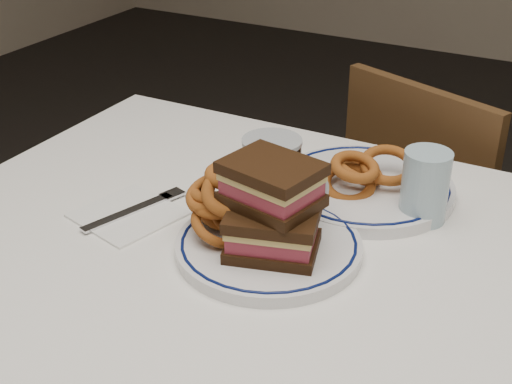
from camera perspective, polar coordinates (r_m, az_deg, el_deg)
The scene contains 11 objects.
dining_table at distance 1.08m, azimuth 4.20°, elevation -10.39°, with size 1.27×0.87×0.75m.
chair_far at distance 1.73m, azimuth 14.09°, elevation -2.89°, with size 0.49×0.49×0.83m.
main_plate at distance 1.04m, azimuth 1.03°, elevation -4.31°, with size 0.27×0.27×0.02m.
reuben_sandwich at distance 0.99m, azimuth 1.31°, elevation -1.27°, with size 0.16×0.14×0.13m.
onion_rings_main at distance 1.04m, azimuth -2.59°, elevation -0.74°, with size 0.13×0.12×0.12m.
ketchup_ramekin at distance 1.10m, azimuth 1.75°, elevation -0.54°, with size 0.06×0.06×0.04m.
beer_mug at distance 1.06m, azimuth 1.41°, elevation 0.67°, with size 0.13×0.09×0.15m.
water_glass at distance 1.12m, azimuth 13.36°, elevation 0.44°, with size 0.07×0.07×0.12m, color #9AB8C6.
far_plate at distance 1.20m, azimuth 8.66°, elevation 0.42°, with size 0.30×0.30×0.02m.
onion_rings_far at distance 1.18m, azimuth 8.58°, elevation 1.67°, with size 0.15×0.15×0.08m.
napkin_fork at distance 1.15m, azimuth -10.06°, elevation -1.68°, with size 0.17×0.19×0.01m.
Camera 1 is at (0.33, -0.78, 1.32)m, focal length 50.00 mm.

